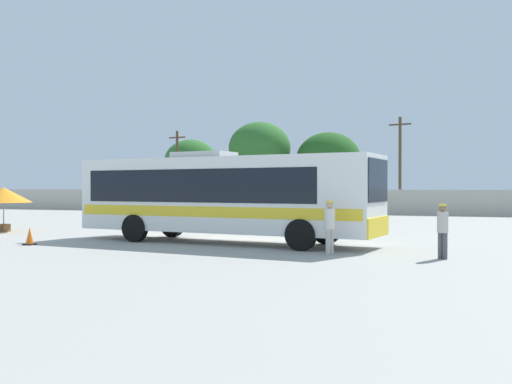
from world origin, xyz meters
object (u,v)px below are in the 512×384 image
passenger_waiting_on_apron (443,228)px  utility_pole_far (177,169)px  coach_bus_white_yellow (221,194)px  parked_car_second_silver (293,206)px  utility_pole_near (400,163)px  roadside_tree_midright (328,160)px  attendant_by_bus_door (330,224)px  roadside_tree_midleft (260,148)px  vendor_umbrella_secondary_orange (4,195)px  roadside_tree_left (191,162)px  traffic_cone_on_apron (30,236)px  parked_car_leftmost_silver (226,205)px

passenger_waiting_on_apron → utility_pole_far: size_ratio=0.22×
coach_bus_white_yellow → parked_car_second_silver: bearing=99.1°
passenger_waiting_on_apron → utility_pole_near: size_ratio=0.21×
utility_pole_near → roadside_tree_midright: bearing=146.4°
utility_pole_far → passenger_waiting_on_apron: bearing=-50.8°
attendant_by_bus_door → roadside_tree_midleft: 36.61m
vendor_umbrella_secondary_orange → utility_pole_near: 30.20m
roadside_tree_midright → utility_pole_near: bearing=-33.6°
vendor_umbrella_secondary_orange → roadside_tree_midright: 31.76m
utility_pole_near → roadside_tree_left: size_ratio=1.13×
attendant_by_bus_door → vendor_umbrella_secondary_orange: vendor_umbrella_secondary_orange is taller
coach_bus_white_yellow → vendor_umbrella_secondary_orange: 11.86m
attendant_by_bus_door → passenger_waiting_on_apron: 3.29m
utility_pole_near → utility_pole_far: (-20.34, 0.61, -0.19)m
passenger_waiting_on_apron → parked_car_second_silver: size_ratio=0.34×
attendant_by_bus_door → utility_pole_near: (-1.13, 29.84, 3.10)m
roadside_tree_left → traffic_cone_on_apron: 36.19m
traffic_cone_on_apron → vendor_umbrella_secondary_orange: bearing=140.7°
vendor_umbrella_secondary_orange → roadside_tree_midleft: size_ratio=0.31×
utility_pole_near → roadside_tree_midleft: bearing=165.2°
coach_bus_white_yellow → utility_pole_far: (-16.73, 27.94, 2.03)m
roadside_tree_left → parked_car_second_silver: bearing=-37.6°
utility_pole_far → parked_car_second_silver: bearing=-28.6°
utility_pole_near → roadside_tree_left: utility_pole_near is taller
parked_car_leftmost_silver → roadside_tree_midleft: (-1.01, 10.40, 4.99)m
vendor_umbrella_secondary_orange → utility_pole_far: bearing=100.6°
parked_car_second_silver → roadside_tree_left: size_ratio=0.68×
coach_bus_white_yellow → roadside_tree_left: roadside_tree_left is taller
attendant_by_bus_door → passenger_waiting_on_apron: bearing=2.4°
parked_car_leftmost_silver → passenger_waiting_on_apron: bearing=-53.9°
roadside_tree_left → roadside_tree_midright: size_ratio=0.95×
utility_pole_near → utility_pole_far: utility_pole_near is taller
utility_pole_far → roadside_tree_left: size_ratio=1.08×
utility_pole_near → parked_car_second_silver: bearing=-135.9°
utility_pole_far → vendor_umbrella_secondary_orange: bearing=-79.4°
passenger_waiting_on_apron → utility_pole_near: 30.20m
parked_car_leftmost_silver → utility_pole_far: utility_pole_far is taller
attendant_by_bus_door → traffic_cone_on_apron: 10.88m
coach_bus_white_yellow → parked_car_leftmost_silver: bearing=112.8°
passenger_waiting_on_apron → utility_pole_far: (-24.75, 30.32, 2.95)m
roadside_tree_midright → roadside_tree_midleft: bearing=-170.2°
passenger_waiting_on_apron → vendor_umbrella_secondary_orange: (-19.79, 3.82, 0.80)m
roadside_tree_midleft → utility_pole_near: bearing=-14.8°
roadside_tree_midright → attendant_by_bus_door: bearing=-76.9°
vendor_umbrella_secondary_orange → traffic_cone_on_apron: size_ratio=4.02×
attendant_by_bus_door → parked_car_second_silver: 24.51m
utility_pole_far → traffic_cone_on_apron: bearing=-71.2°
utility_pole_far → traffic_cone_on_apron: 33.08m
roadside_tree_midleft → traffic_cone_on_apron: roadside_tree_midleft is taller
passenger_waiting_on_apron → vendor_umbrella_secondary_orange: 20.17m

